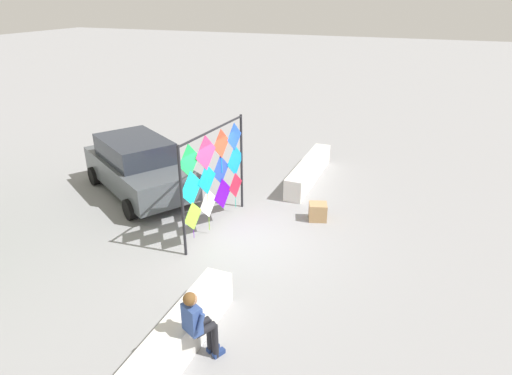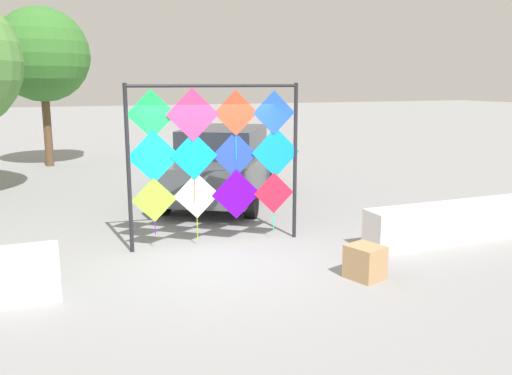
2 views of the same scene
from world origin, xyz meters
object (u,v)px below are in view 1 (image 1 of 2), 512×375
Objects in this scene: seated_vendor at (198,321)px; parked_car at (138,166)px; kite_display_rack at (214,172)px; cardboard_box_large at (318,212)px.

parked_car is (5.70, 5.30, -0.01)m from seated_vendor.
kite_display_rack reaches higher than parked_car.
cardboard_box_large is at bearing -5.46° from seated_vendor.
parked_car is at bearing 92.58° from cardboard_box_large.
kite_display_rack is at bearing -110.43° from parked_car.
kite_display_rack is at bearing 23.11° from seated_vendor.
kite_display_rack is 3.72m from parked_car.
parked_car is (1.27, 3.41, -0.78)m from kite_display_rack.
seated_vendor is at bearing -137.07° from parked_car.
kite_display_rack is 1.99× the size of seated_vendor.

